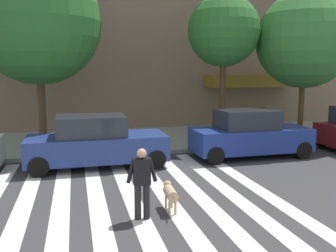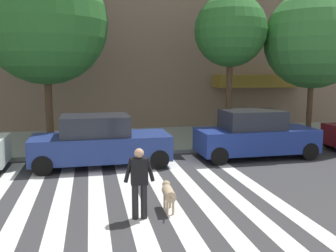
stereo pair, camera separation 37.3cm
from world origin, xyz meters
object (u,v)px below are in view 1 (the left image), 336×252
(parked_car_third_in_line, at_px, (250,135))
(street_tree_nearest, at_px, (37,21))
(street_tree_middle, at_px, (224,31))
(parked_car_behind_first, at_px, (96,142))
(street_tree_further, at_px, (305,40))
(dog_on_leash, at_px, (170,193))
(pedestrian_dog_walker, at_px, (142,180))

(parked_car_third_in_line, relative_size, street_tree_nearest, 0.59)
(street_tree_middle, bearing_deg, parked_car_behind_first, -153.37)
(street_tree_further, distance_m, dog_on_leash, 11.58)
(street_tree_further, relative_size, dog_on_leash, 6.69)
(street_tree_further, bearing_deg, pedestrian_dog_walker, -140.91)
(parked_car_behind_first, xyz_separation_m, pedestrian_dog_walker, (0.73, -4.95, 0.07))
(parked_car_behind_first, height_order, street_tree_further, street_tree_further)
(street_tree_nearest, bearing_deg, parked_car_third_in_line, -22.63)
(parked_car_behind_first, xyz_separation_m, street_tree_further, (9.69, 2.33, 3.87))
(parked_car_behind_first, distance_m, street_tree_further, 10.69)
(parked_car_behind_first, distance_m, parked_car_third_in_line, 5.88)
(parked_car_behind_first, distance_m, street_tree_middle, 7.89)
(parked_car_third_in_line, distance_m, street_tree_nearest, 9.62)
(street_tree_middle, distance_m, street_tree_further, 3.81)
(street_tree_middle, xyz_separation_m, dog_on_leash, (-4.48, -7.60, -4.65))
(parked_car_third_in_line, height_order, dog_on_leash, parked_car_third_in_line)
(pedestrian_dog_walker, xyz_separation_m, dog_on_leash, (0.74, 0.34, -0.48))
(street_tree_nearest, bearing_deg, dog_on_leash, -66.27)
(street_tree_nearest, height_order, dog_on_leash, street_tree_nearest)
(pedestrian_dog_walker, relative_size, dog_on_leash, 1.61)
(street_tree_middle, xyz_separation_m, street_tree_further, (3.74, -0.66, -0.36))
(parked_car_third_in_line, height_order, street_tree_further, street_tree_further)
(street_tree_further, height_order, pedestrian_dog_walker, street_tree_further)
(pedestrian_dog_walker, bearing_deg, parked_car_behind_first, 98.39)
(street_tree_middle, relative_size, street_tree_further, 0.97)
(parked_car_third_in_line, distance_m, pedestrian_dog_walker, 7.15)
(parked_car_behind_first, xyz_separation_m, parked_car_third_in_line, (5.88, 0.00, 0.02))
(street_tree_nearest, bearing_deg, street_tree_further, -4.70)
(street_tree_further, height_order, dog_on_leash, street_tree_further)
(street_tree_middle, bearing_deg, street_tree_further, -10.00)
(parked_car_behind_first, bearing_deg, street_tree_further, 13.49)
(street_tree_further, xyz_separation_m, pedestrian_dog_walker, (-8.96, -7.28, -3.80))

